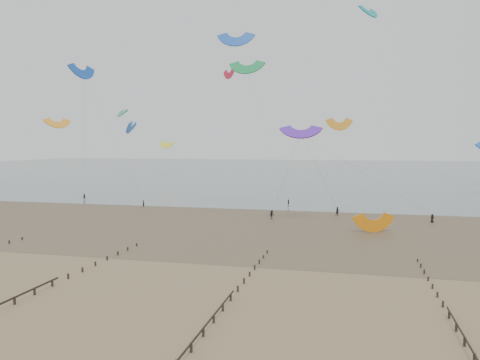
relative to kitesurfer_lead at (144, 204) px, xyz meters
name	(u,v)px	position (x,y,z in m)	size (l,w,h in m)	color
ground	(209,278)	(29.95, -48.27, -0.79)	(500.00, 500.00, 0.00)	brown
sea_and_shore	(245,222)	(25.88, -13.86, -0.78)	(500.00, 665.00, 0.03)	#475654
groynes	(180,360)	(33.95, -67.31, -0.32)	(72.16, 50.16, 1.00)	black
kitesurfer_lead	(144,204)	(0.00, 0.00, 0.00)	(0.58, 0.38, 1.58)	black
kitesurfers	(353,210)	(44.53, -0.34, 0.05)	(99.47, 19.57, 1.87)	black
grounded_kite	(374,232)	(47.75, -18.25, -0.79)	(5.77, 3.02, 4.40)	orange
kites_airborne	(250,119)	(14.17, 44.37, 20.43)	(242.75, 109.56, 41.62)	#FF9F26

